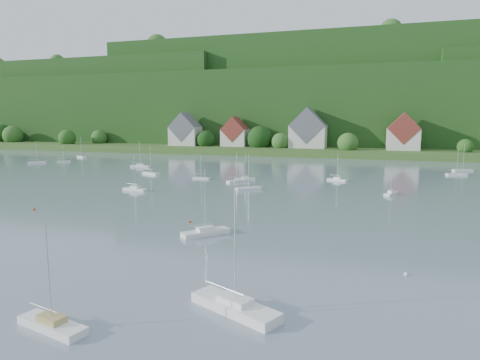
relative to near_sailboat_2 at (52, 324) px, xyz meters
The scene contains 14 objects.
far_shore_strip 178.86m from the near_sailboat_2, 93.32° to the left, with size 600.00×60.00×3.00m, color #375821.
forested_ridge 248.34m from the near_sailboat_2, 92.31° to the left, with size 620.00×181.22×69.89m.
village_building_0 178.22m from the near_sailboat_2, 111.54° to the left, with size 14.00×10.40×16.00m.
village_building_1 172.55m from the near_sailboat_2, 103.54° to the left, with size 12.00×9.36×14.00m.
village_building_2 166.93m from the near_sailboat_2, 91.84° to the left, with size 16.00×11.44×18.00m.
village_building_3 168.41m from the near_sailboat_2, 78.11° to the left, with size 13.00×10.40×15.50m.
near_sailboat_2 is the anchor object (origin of this frame).
near_sailboat_3 27.95m from the near_sailboat_2, 87.49° to the left, with size 5.93×6.30×9.13m.
near_sailboat_4 14.20m from the near_sailboat_2, 29.32° to the left, with size 8.56×5.71×11.29m.
mooring_buoy_1 12.94m from the near_sailboat_2, 38.16° to the left, with size 0.49×0.49×0.49m, color white.
mooring_buoy_2 34.13m from the near_sailboat_2, 96.48° to the left, with size 0.42×0.42×0.42m, color #CF3800.
mooring_buoy_3 47.57m from the near_sailboat_2, 134.87° to the left, with size 0.47×0.47×0.47m, color #CF3800.
mooring_buoy_4 33.27m from the near_sailboat_2, 37.15° to the left, with size 0.41×0.41×0.41m, color white.
far_sailboat_cluster 92.67m from the near_sailboat_2, 91.54° to the left, with size 188.32×68.65×8.71m.
Camera 1 is at (33.04, -2.94, 15.86)m, focal length 31.50 mm.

